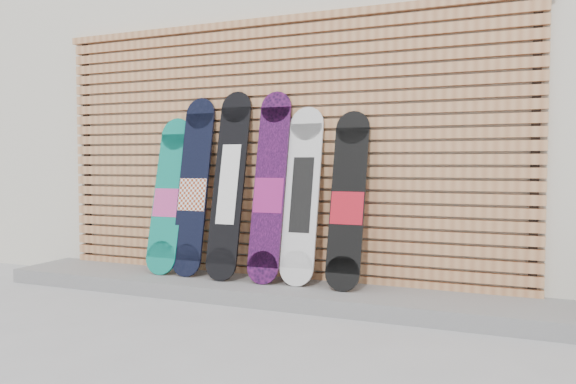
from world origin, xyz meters
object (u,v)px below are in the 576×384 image
snowboard_3 (269,187)px  snowboard_5 (348,201)px  snowboard_2 (229,184)px  snowboard_4 (302,195)px  snowboard_1 (193,187)px  snowboard_0 (169,196)px

snowboard_3 → snowboard_5: bearing=0.1°
snowboard_2 → snowboard_4: size_ratio=1.11×
snowboard_2 → snowboard_4: 0.65m
snowboard_1 → snowboard_5: snowboard_1 is taller
snowboard_4 → snowboard_5: (0.38, -0.02, -0.03)m
snowboard_2 → snowboard_1: bearing=177.2°
snowboard_1 → snowboard_5: 1.38m
snowboard_0 → snowboard_1: bearing=1.8°
snowboard_3 → snowboard_4: (0.27, 0.02, -0.06)m
snowboard_1 → snowboard_3: bearing=-0.8°
snowboard_0 → snowboard_4: size_ratio=0.96×
snowboard_0 → snowboard_1: snowboard_1 is taller
snowboard_2 → snowboard_4: snowboard_2 is taller
snowboard_5 → snowboard_2: bearing=-179.5°
snowboard_1 → snowboard_4: snowboard_1 is taller
snowboard_0 → snowboard_1: size_ratio=0.89×
snowboard_0 → snowboard_5: bearing=-0.0°
snowboard_0 → snowboard_4: (1.25, 0.02, 0.04)m
snowboard_3 → snowboard_1: bearing=179.2°
snowboard_3 → snowboard_0: bearing=179.9°
snowboard_4 → snowboard_5: bearing=-3.1°
snowboard_2 → snowboard_4: bearing=2.6°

